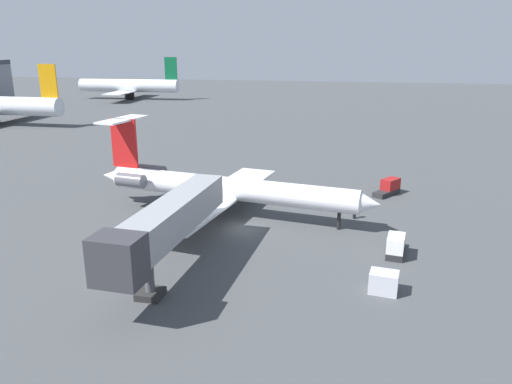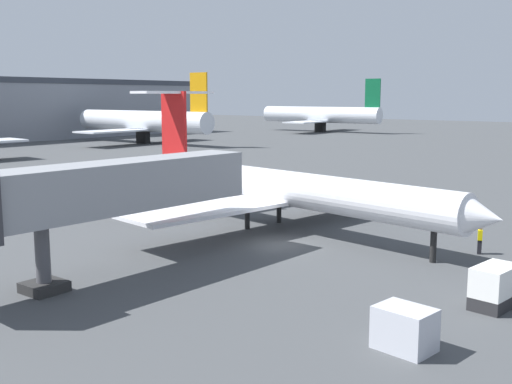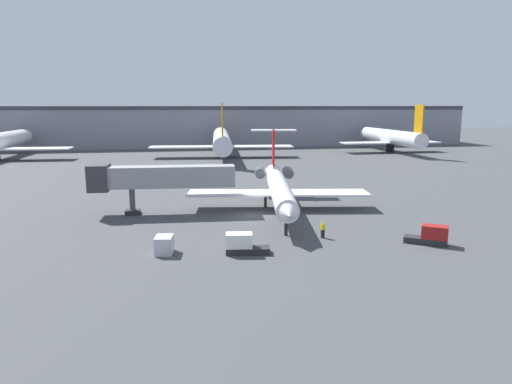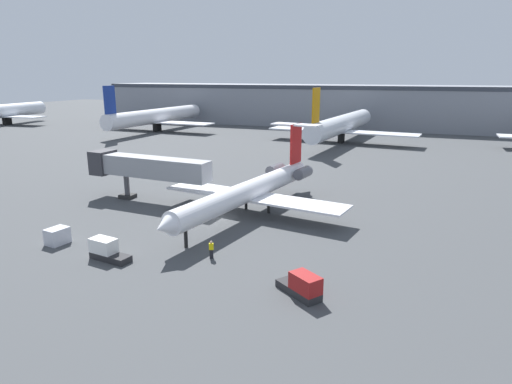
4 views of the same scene
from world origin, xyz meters
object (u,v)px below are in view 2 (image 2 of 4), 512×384
Objects in this scene: parked_airliner_east_mid at (143,122)px; cargo_container_uld at (405,329)px; jet_bridge at (90,192)px; baggage_tug_lead at (498,288)px; ground_crew_marshaller at (480,240)px; parked_airliner_east_end at (321,115)px; regional_jet at (272,185)px.

cargo_container_uld is at bearing -126.87° from parked_airliner_east_mid.
baggage_tug_lead is at bearing -64.20° from jet_bridge.
jet_bridge reaches higher than cargo_container_uld.
cargo_container_uld is (-15.83, -2.36, -0.05)m from ground_crew_marshaller.
ground_crew_marshaller is at bearing 8.47° from cargo_container_uld.
parked_airliner_east_end is at bearing -6.38° from parked_airliner_east_mid.
cargo_container_uld is at bearing -84.94° from jet_bridge.
jet_bridge is (-15.74, -0.18, 1.46)m from regional_jet.
regional_jet is 21.98m from cargo_container_uld.
regional_jet is 119.65m from parked_airliner_east_end.
ground_crew_marshaller is at bearing -119.89° from parked_airliner_east_mid.
regional_jet reaches higher than baggage_tug_lead.
jet_bridge is at bearing 95.06° from cargo_container_uld.
cargo_container_uld is 0.07× the size of parked_airliner_east_mid.
baggage_tug_lead is at bearing -157.49° from ground_crew_marshaller.
baggage_tug_lead is 0.12× the size of parked_airliner_east_end.
parked_airliner_east_mid is at bearing 56.80° from baggage_tug_lead.
parked_airliner_east_mid reaches higher than ground_crew_marshaller.
parked_airliner_east_end is (119.34, 60.02, -0.20)m from jet_bridge.
regional_jet is at bearing 67.92° from baggage_tug_lead.
parked_airliner_east_mid is at bearing 173.62° from parked_airliner_east_end.
parked_airliner_east_mid is at bearing 60.11° from ground_crew_marshaller.
parked_airliner_east_end is (102.07, 74.02, 3.49)m from ground_crew_marshaller.
regional_jet is at bearing -125.80° from parked_airliner_east_mid.
parked_airliner_east_mid reaches higher than baggage_tug_lead.
jet_bridge is 91.73m from parked_airliner_east_mid.
ground_crew_marshaller is at bearing -39.01° from jet_bridge.
cargo_container_uld is (-7.07, 1.27, -0.03)m from baggage_tug_lead.
parked_airliner_east_end reaches higher than ground_crew_marshaller.
baggage_tug_lead is 7.19m from cargo_container_uld.
jet_bridge is at bearing -133.74° from parked_airliner_east_mid.
cargo_container_uld is 140.52m from parked_airliner_east_end.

